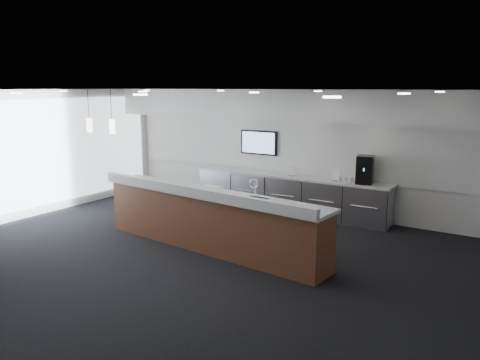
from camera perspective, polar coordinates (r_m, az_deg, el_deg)
The scene contains 20 objects.
ground at distance 8.72m, azimuth -5.24°, elevation -9.27°, with size 10.00×10.00×0.00m, color black.
ceiling at distance 8.17m, azimuth -5.63°, elevation 10.84°, with size 10.00×8.00×0.02m, color black.
back_wall at distance 11.68m, azimuth 6.78°, elevation 3.56°, with size 10.00×0.02×3.00m, color white.
left_wall at distance 12.03m, azimuth -24.54°, elevation 2.84°, with size 0.02×8.00×3.00m, color white.
soffit_bulkhead at distance 11.18m, azimuth 5.89°, elevation 9.15°, with size 10.00×0.90×0.70m, color silver.
alcove_panel at distance 11.64m, azimuth 6.73°, elevation 4.03°, with size 9.80×0.06×1.40m, color silver.
window_blinds_wall at distance 12.00m, azimuth -24.43°, elevation 2.83°, with size 0.04×7.36×2.55m, color white.
back_credenza at distance 11.55m, azimuth 5.88°, elevation -1.67°, with size 5.06×0.66×0.95m.
wall_tv at distance 12.05m, azimuth 2.32°, elevation 4.58°, with size 1.05×0.08×0.62m.
pendant_left at distance 10.41m, azimuth -13.26°, elevation 6.55°, with size 0.12×0.12×0.30m, color #FFEDC6.
pendant_right at distance 10.92m, azimuth -15.84°, elevation 6.63°, with size 0.12×0.12×0.30m, color #FFEDC6.
ceiling_can_lights at distance 8.17m, azimuth -5.62°, elevation 10.63°, with size 7.00×5.00×0.02m, color silver, non-canonical shape.
service_counter at distance 8.95m, azimuth -3.70°, elevation -4.83°, with size 5.06×1.27×1.49m.
coffee_machine at distance 10.68m, azimuth 15.00°, elevation 1.22°, with size 0.43×0.51×0.62m.
info_sign_left at distance 11.31m, azimuth 6.33°, elevation 1.12°, with size 0.18×0.02×0.24m, color white.
info_sign_right at distance 10.85m, azimuth 11.69°, elevation 0.56°, with size 0.19×0.02×0.26m, color white.
cup_0 at distance 10.71m, azimuth 14.05°, elevation -0.11°, with size 0.11×0.11×0.10m, color white.
cup_1 at distance 10.75m, azimuth 13.35°, elevation -0.03°, with size 0.11×0.11×0.10m, color white.
cup_2 at distance 10.80m, azimuth 12.65°, elevation 0.05°, with size 0.11×0.11×0.10m, color white.
cup_3 at distance 10.84m, azimuth 11.96°, elevation 0.13°, with size 0.11×0.11×0.10m, color white.
Camera 1 is at (5.06, -6.41, 3.06)m, focal length 35.00 mm.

